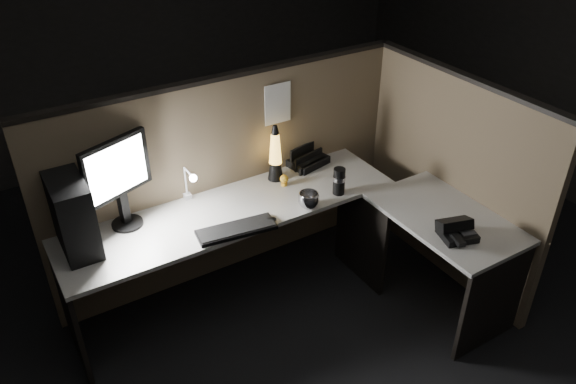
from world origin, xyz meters
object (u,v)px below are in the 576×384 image
monitor (118,175)px  desk_phone (456,230)px  lava_lamp (275,157)px  pc_tower (72,214)px  keyboard (236,230)px

monitor → desk_phone: (1.68, -1.19, -0.31)m
monitor → lava_lamp: 1.11m
lava_lamp → desk_phone: 1.33m
monitor → desk_phone: 2.09m
monitor → lava_lamp: bearing=-22.3°
pc_tower → desk_phone: 2.30m
pc_tower → lava_lamp: bearing=2.9°
keyboard → desk_phone: size_ratio=1.98×
pc_tower → monitor: size_ratio=0.78×
monitor → lava_lamp: (1.09, -0.01, -0.18)m
lava_lamp → desk_phone: size_ratio=1.68×
pc_tower → lava_lamp: pc_tower is taller
monitor → desk_phone: bearing=-56.8°
pc_tower → monitor: 0.35m
desk_phone → lava_lamp: bearing=133.7°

